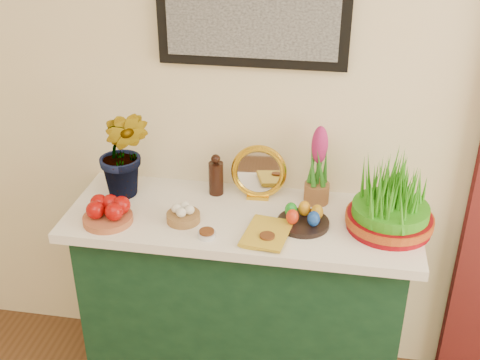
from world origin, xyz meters
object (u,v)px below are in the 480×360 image
book (246,229)px  wheatgrass_sabzeh (392,201)px  hyacinth_green (123,138)px  mirror (259,173)px  sideboard (242,305)px

book → wheatgrass_sabzeh: wheatgrass_sabzeh is taller
hyacinth_green → mirror: 0.57m
mirror → book: (-0.01, -0.29, -0.10)m
sideboard → mirror: size_ratio=5.54×
hyacinth_green → sideboard: bearing=-5.4°
sideboard → book: book is taller
book → wheatgrass_sabzeh: bearing=21.5°
sideboard → hyacinth_green: (-0.50, 0.07, 0.73)m
sideboard → wheatgrass_sabzeh: (0.57, -0.01, 0.59)m
mirror → book: bearing=-91.2°
hyacinth_green → book: bearing=-18.1°
sideboard → wheatgrass_sabzeh: size_ratio=3.89×
sideboard → hyacinth_green: hyacinth_green is taller
hyacinth_green → book: 0.63m
hyacinth_green → wheatgrass_sabzeh: 1.09m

